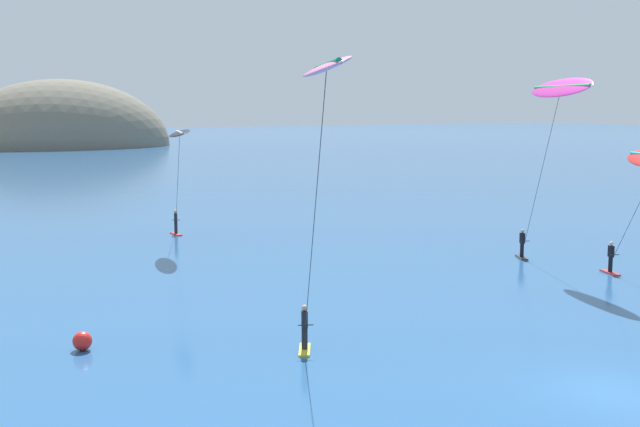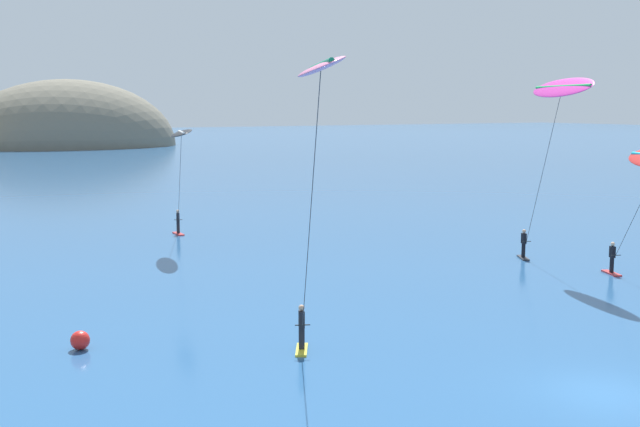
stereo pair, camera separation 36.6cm
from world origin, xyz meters
The scene contains 5 objects.
ground_plane centered at (0.00, 0.00, 0.00)m, with size 600.00×600.00×0.00m, color #285689.
kitesurfer_black centered at (-2.23, 31.18, 6.52)m, with size 3.11×8.64×7.44m.
kitesurfer_pink centered at (-8.06, 3.83, 8.98)m, with size 4.26×8.37×10.19m.
kitesurfer_magenta centered at (12.46, 14.36, 9.15)m, with size 3.28×7.35×10.31m.
marker_buoy centered at (-12.98, 12.67, 0.35)m, with size 0.70×0.70×0.70m, color red.
Camera 2 is at (-19.44, -16.10, 8.78)m, focal length 45.00 mm.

